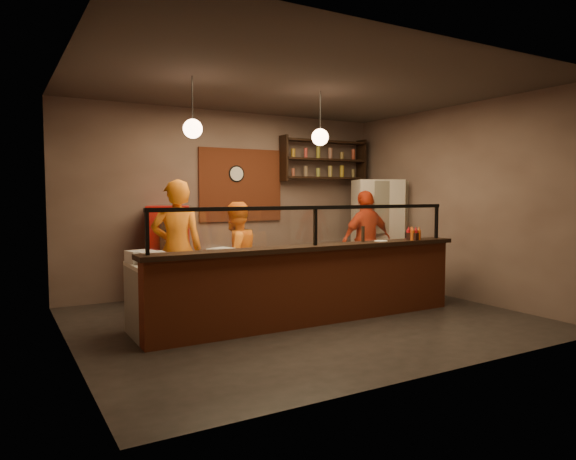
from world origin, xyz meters
TOP-DOWN VIEW (x-y plane):
  - floor at (0.00, 0.00)m, footprint 6.00×6.00m
  - ceiling at (0.00, 0.00)m, footprint 6.00×6.00m
  - wall_back at (0.00, 2.50)m, footprint 6.00×0.00m
  - wall_left at (-3.00, 0.00)m, footprint 0.00×5.00m
  - wall_right at (3.00, 0.00)m, footprint 0.00×5.00m
  - wall_front at (0.00, -2.50)m, footprint 6.00×0.00m
  - brick_patch at (0.20, 2.47)m, footprint 1.60×0.04m
  - service_counter at (0.00, -0.30)m, footprint 4.60×0.25m
  - counter_ledge at (0.00, -0.30)m, footprint 4.70×0.37m
  - worktop_cabinet at (0.00, 0.20)m, footprint 4.60×0.75m
  - worktop at (0.00, 0.20)m, footprint 4.60×0.75m
  - sneeze_guard at (0.00, -0.30)m, footprint 4.50×0.05m
  - wall_shelving at (1.90, 2.32)m, footprint 1.84×0.28m
  - wall_clock at (0.10, 2.46)m, footprint 0.30×0.04m
  - pendant_left at (-1.50, 0.20)m, footprint 0.24×0.24m
  - pendant_right at (0.40, 0.20)m, footprint 0.24×0.24m
  - cook_left at (-1.47, 1.01)m, footprint 0.81×0.64m
  - cook_mid at (-0.61, 0.93)m, footprint 0.93×0.80m
  - cook_right at (2.05, 1.19)m, footprint 1.07×0.47m
  - fridge at (2.60, 1.57)m, footprint 1.08×1.06m
  - red_cooler at (-1.24, 2.15)m, footprint 0.83×0.79m
  - pizza_dough at (-0.10, 0.32)m, footprint 0.60×0.60m
  - prep_tub_a at (-2.05, 0.16)m, footprint 0.30×0.24m
  - prep_tub_b at (-2.15, 0.32)m, footprint 0.35×0.30m
  - prep_tub_c at (-1.18, 0.10)m, footprint 0.36×0.32m
  - rolling_pin at (-0.76, 0.30)m, footprint 0.34×0.08m
  - condiment_caddy at (1.71, -0.35)m, footprint 0.23×0.21m
  - pepper_mill at (0.86, -0.22)m, footprint 0.05×0.05m
  - small_plate at (1.11, -0.32)m, footprint 0.22×0.22m

SIDE VIEW (x-z plane):
  - floor at x=0.00m, z-range 0.00..0.00m
  - worktop_cabinet at x=0.00m, z-range 0.00..0.85m
  - service_counter at x=0.00m, z-range 0.00..1.00m
  - red_cooler at x=-1.24m, z-range 0.00..1.55m
  - cook_mid at x=-0.61m, z-range 0.00..1.62m
  - worktop at x=0.00m, z-range 0.85..0.90m
  - cook_right at x=2.05m, z-range 0.00..1.80m
  - pizza_dough at x=-0.10m, z-range 0.90..0.91m
  - rolling_pin at x=-0.76m, z-range 0.90..0.96m
  - cook_left at x=-1.47m, z-range 0.00..1.94m
  - prep_tub_a at x=-2.05m, z-range 0.90..1.04m
  - prep_tub_c at x=-1.18m, z-range 0.90..1.05m
  - prep_tub_b at x=-2.15m, z-range 0.90..1.05m
  - fridge at x=2.60m, z-range 0.00..2.00m
  - counter_ledge at x=0.00m, z-range 1.00..1.06m
  - small_plate at x=1.11m, z-range 1.06..1.07m
  - condiment_caddy at x=1.71m, z-range 1.06..1.17m
  - pepper_mill at x=0.86m, z-range 1.06..1.28m
  - sneeze_guard at x=0.00m, z-range 1.11..1.63m
  - wall_back at x=0.00m, z-range -1.40..4.60m
  - wall_left at x=-3.00m, z-range -0.90..4.10m
  - wall_right at x=3.00m, z-range -0.90..4.10m
  - wall_front at x=0.00m, z-range -1.40..4.60m
  - brick_patch at x=0.20m, z-range 1.25..2.55m
  - wall_clock at x=0.10m, z-range 1.95..2.25m
  - wall_shelving at x=1.90m, z-range 1.98..2.83m
  - pendant_left at x=-1.50m, z-range 2.17..2.94m
  - pendant_right at x=0.40m, z-range 2.17..2.94m
  - ceiling at x=0.00m, z-range 3.20..3.20m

